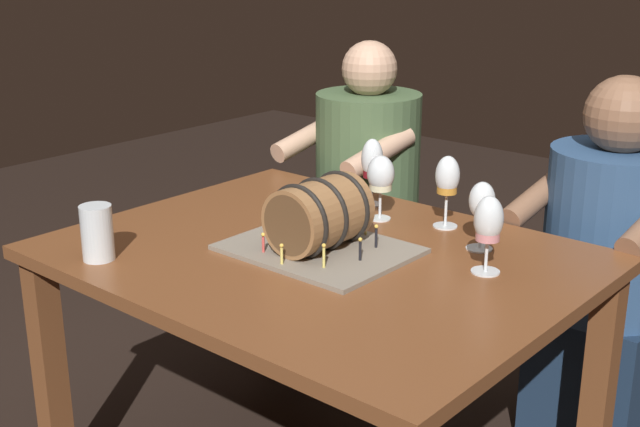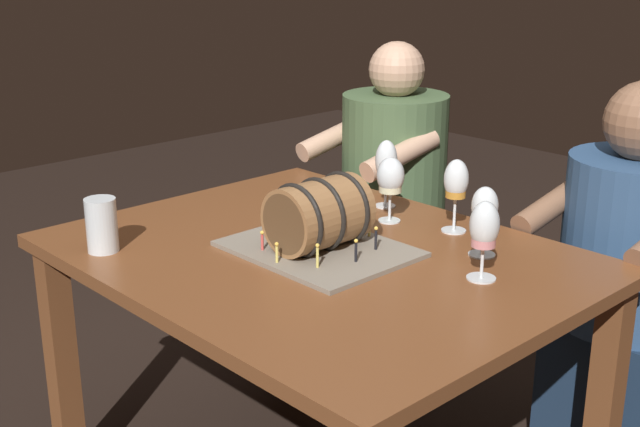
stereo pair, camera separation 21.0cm
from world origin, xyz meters
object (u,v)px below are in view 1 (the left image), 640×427
Objects in this scene: dining_table at (319,289)px; beer_pint at (97,235)px; wine_glass_amber at (447,179)px; wine_glass_empty at (482,203)px; person_seated_left at (366,213)px; barrel_cake at (320,220)px; wine_glass_white at (381,177)px; wine_glass_rose at (488,223)px; wine_glass_red at (372,162)px; person_seated_right at (605,277)px.

beer_pint is (-0.38, -0.40, 0.17)m from dining_table.
beer_pint reaches higher than dining_table.
wine_glass_amber reaches higher than dining_table.
wine_glass_empty is 0.95m from person_seated_left.
wine_glass_white is at bearing 97.04° from barrel_cake.
barrel_cake is at bearing -110.69° from wine_glass_amber.
wine_glass_rose is at bearing -19.98° from wine_glass_white.
wine_glass_red is (-0.14, 0.40, 0.05)m from barrel_cake.
person_seated_left is 1.02× the size of person_seated_right.
barrel_cake reaches higher than dining_table.
wine_glass_rose is (0.39, 0.15, 0.23)m from dining_table.
wine_glass_red is (-0.28, 0.03, -0.01)m from wine_glass_amber.
wine_glass_white is 0.78m from beer_pint.
wine_glass_red is at bearing 109.01° from dining_table.
wine_glass_empty is 0.46m from wine_glass_red.
person_seated_left reaches higher than dining_table.
beer_pint is (-0.38, -0.40, -0.02)m from barrel_cake.
wine_glass_amber is (0.14, 0.37, 0.24)m from dining_table.
wine_glass_empty is at bearing 125.79° from wine_glass_rose.
wine_glass_red is at bearing -146.95° from person_seated_right.
wine_glass_rose is at bearing -41.04° from wine_glass_amber.
person_seated_right is at bearing 55.06° from beer_pint.
person_seated_right is at bearing 33.05° from wine_glass_red.
person_seated_left is at bearing 146.15° from wine_glass_empty.
person_seated_right is (0.58, 0.38, -0.33)m from wine_glass_red.
barrel_cake is 0.42m from wine_glass_red.
wine_glass_rose is 0.16× the size of person_seated_left.
wine_glass_rose is at bearing 20.48° from barrel_cake.
person_seated_left is at bearing 130.87° from wine_glass_white.
dining_table is at bearing 46.55° from beer_pint.
person_seated_right reaches higher than wine_glass_white.
wine_glass_amber is 0.17× the size of person_seated_left.
beer_pint is at bearing -106.69° from wine_glass_red.
person_seated_right is (0.44, 0.78, -0.28)m from barrel_cake.
beer_pint is at bearing -124.94° from person_seated_right.
beer_pint is at bearing -123.85° from wine_glass_amber.
wine_glass_empty is 0.89× the size of wine_glass_red.
wine_glass_red is at bearing 174.25° from wine_glass_amber.
person_seated_right reaches higher than beer_pint.
person_seated_left reaches higher than beer_pint.
wine_glass_rose is at bearing -54.21° from wine_glass_empty.
dining_table is at bearing -94.75° from barrel_cake.
wine_glass_amber is at bearing -126.91° from person_seated_right.
beer_pint is 0.12× the size of person_seated_left.
wine_glass_white is at bearing -42.65° from wine_glass_red.
beer_pint is (-0.52, -0.77, -0.07)m from wine_glass_amber.
wine_glass_rose is 0.71m from person_seated_right.
wine_glass_empty is 1.29× the size of beer_pint.
beer_pint is 1.46m from person_seated_right.
wine_glass_amber reaches higher than barrel_cake.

